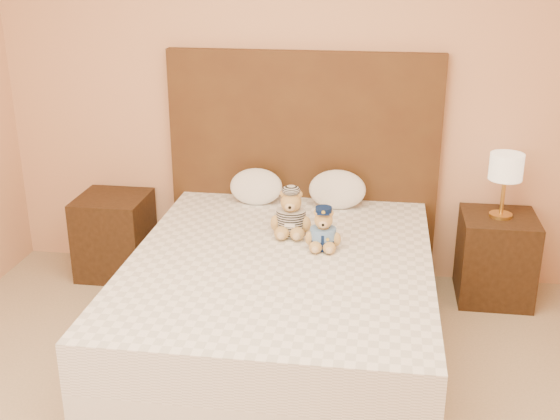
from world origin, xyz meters
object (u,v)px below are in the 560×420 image
Objects in this scene: nightstand_right at (496,257)px; pillow_left at (256,185)px; lamp at (506,170)px; teddy_prisoner at (291,212)px; bed at (280,304)px; nightstand_left at (115,235)px; pillow_right at (337,188)px; teddy_police at (323,228)px.

pillow_left is (-1.53, 0.03, 0.40)m from nightstand_right.
lamp is 1.33m from teddy_prisoner.
bed is 1.48m from nightstand_right.
bed is at bearing -94.26° from teddy_prisoner.
bed is at bearing -147.38° from lamp.
nightstand_right is at bearing 18.93° from teddy_prisoner.
nightstand_right is 0.57m from lamp.
nightstand_left is (-1.25, 0.80, -0.00)m from bed.
pillow_left is 0.95× the size of pillow_right.
pillow_right is at bearing 178.29° from lamp.
pillow_right reaches higher than bed.
lamp is at bearing 0.00° from nightstand_left.
pillow_left is at bearing 123.82° from teddy_police.
nightstand_right is at bearing 32.62° from bed.
lamp reaches higher than nightstand_left.
nightstand_right is at bearing 0.00° from lamp.
teddy_police reaches higher than nightstand_left.
pillow_right is at bearing 178.29° from nightstand_right.
pillow_left reaches higher than teddy_police.
nightstand_right is 1.62× the size of pillow_left.
teddy_police is (0.21, 0.16, 0.39)m from bed.
teddy_prisoner is at bearing -159.14° from lamp.
pillow_left is at bearing 108.57° from bed.
lamp is at bearing 29.31° from teddy_police.
pillow_right reaches higher than pillow_left.
teddy_police is 0.70× the size of pillow_left.
teddy_police is at bearing -148.26° from lamp.
nightstand_left is 1.41m from teddy_prisoner.
lamp is 1.68× the size of teddy_police.
nightstand_left is 1.00× the size of nightstand_right.
nightstand_left is 2.32× the size of teddy_police.
teddy_prisoner reaches higher than pillow_right.
pillow_right is at bearing 1.15° from nightstand_left.
lamp is 1.02m from pillow_right.
lamp is at bearing 18.93° from teddy_prisoner.
lamp reaches higher than bed.
lamp reaches higher than pillow_right.
teddy_prisoner reaches higher than bed.
lamp is (2.50, 0.00, 0.57)m from nightstand_left.
nightstand_right is (2.50, 0.00, 0.00)m from nightstand_left.
pillow_left reaches higher than nightstand_right.
teddy_police is at bearing 36.65° from bed.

